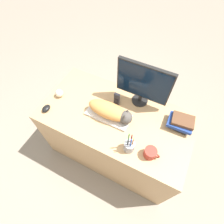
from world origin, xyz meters
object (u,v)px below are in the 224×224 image
(cat, at_px, (112,112))
(phone, at_px, (117,99))
(coffee_mug, at_px, (150,153))
(book_stack, at_px, (181,123))
(monitor, at_px, (143,83))
(computer_mouse, at_px, (46,108))
(baseball, at_px, (59,93))
(pen_cup, at_px, (129,146))
(keyboard, at_px, (108,115))

(cat, height_order, phone, cat)
(coffee_mug, xyz_separation_m, book_stack, (0.14, 0.37, 0.01))
(cat, bearing_deg, book_stack, 18.17)
(monitor, relative_size, coffee_mug, 3.78)
(computer_mouse, distance_m, book_stack, 1.21)
(coffee_mug, xyz_separation_m, phone, (-0.45, 0.34, 0.03))
(cat, distance_m, computer_mouse, 0.61)
(computer_mouse, height_order, book_stack, book_stack)
(baseball, bearing_deg, coffee_mug, -9.96)
(book_stack, bearing_deg, cat, -161.83)
(cat, height_order, computer_mouse, cat)
(baseball, distance_m, phone, 0.56)
(coffee_mug, xyz_separation_m, pen_cup, (-0.17, -0.03, 0.01))
(coffee_mug, bearing_deg, phone, 143.04)
(cat, height_order, baseball, cat)
(monitor, bearing_deg, cat, -119.09)
(baseball, bearing_deg, pen_cup, -13.64)
(computer_mouse, xyz_separation_m, phone, (0.55, 0.36, 0.05))
(pen_cup, xyz_separation_m, book_stack, (0.31, 0.39, -0.00))
(cat, xyz_separation_m, baseball, (-0.56, -0.01, -0.05))
(monitor, bearing_deg, baseball, -158.03)
(computer_mouse, relative_size, book_stack, 0.42)
(keyboard, bearing_deg, pen_cup, -35.38)
(phone, bearing_deg, computer_mouse, -146.70)
(phone, bearing_deg, baseball, -162.63)
(monitor, relative_size, baseball, 6.20)
(computer_mouse, bearing_deg, phone, 33.30)
(pen_cup, bearing_deg, coffee_mug, 8.70)
(keyboard, distance_m, pen_cup, 0.36)
(monitor, bearing_deg, computer_mouse, -146.58)
(cat, distance_m, coffee_mug, 0.47)
(coffee_mug, bearing_deg, keyboard, 158.45)
(keyboard, height_order, cat, cat)
(computer_mouse, bearing_deg, pen_cup, -0.45)
(keyboard, distance_m, baseball, 0.53)
(coffee_mug, height_order, phone, phone)
(monitor, distance_m, book_stack, 0.46)
(pen_cup, bearing_deg, baseball, 166.36)
(coffee_mug, height_order, pen_cup, pen_cup)
(keyboard, xyz_separation_m, computer_mouse, (-0.54, -0.20, 0.01))
(keyboard, distance_m, monitor, 0.41)
(pen_cup, relative_size, baseball, 3.03)
(cat, distance_m, pen_cup, 0.33)
(monitor, xyz_separation_m, phone, (-0.18, -0.12, -0.18))
(cat, distance_m, baseball, 0.57)
(cat, height_order, pen_cup, pen_cup)
(book_stack, bearing_deg, coffee_mug, -110.42)
(cat, distance_m, phone, 0.16)
(coffee_mug, distance_m, phone, 0.57)
(coffee_mug, distance_m, pen_cup, 0.17)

